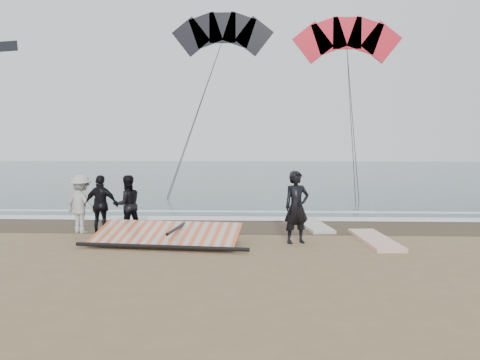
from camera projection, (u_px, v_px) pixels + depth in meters
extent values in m
plane|color=#8C704C|center=(257.00, 262.00, 10.42)|extent=(120.00, 120.00, 0.00)
cube|color=#233838|center=(258.00, 172.00, 43.30)|extent=(120.00, 54.00, 0.02)
cube|color=#4C3D2B|center=(257.00, 226.00, 14.91)|extent=(120.00, 2.80, 0.01)
cube|color=white|center=(258.00, 219.00, 16.30)|extent=(120.00, 0.90, 0.01)
cube|color=white|center=(258.00, 212.00, 17.99)|extent=(120.00, 0.45, 0.01)
imported|color=black|center=(297.00, 207.00, 12.33)|extent=(0.82, 0.69, 1.92)
cube|color=white|center=(375.00, 240.00, 12.57)|extent=(0.95, 2.75, 0.11)
cube|color=beige|center=(313.00, 225.00, 14.83)|extent=(1.06, 2.66, 0.11)
imported|color=black|center=(127.00, 205.00, 13.60)|extent=(1.06, 1.00, 1.72)
imported|color=black|center=(101.00, 205.00, 13.43)|extent=(1.06, 0.55, 1.74)
imported|color=#B9B9B4|center=(81.00, 204.00, 13.76)|extent=(1.28, 1.08, 1.72)
cube|color=black|center=(164.00, 238.00, 12.84)|extent=(2.65, 0.90, 0.10)
cube|color=#F25C28|center=(167.00, 233.00, 12.22)|extent=(3.94, 1.87, 0.40)
cylinder|color=black|center=(161.00, 247.00, 11.46)|extent=(4.39, 0.58, 0.10)
cylinder|color=black|center=(178.00, 227.00, 12.20)|extent=(0.29, 1.90, 0.08)
cylinder|color=#262626|center=(350.00, 110.00, 25.26)|extent=(0.04, 0.04, 13.43)
cylinder|color=#262626|center=(352.00, 110.00, 25.28)|extent=(0.04, 0.04, 13.38)
cylinder|color=#262626|center=(199.00, 106.00, 26.88)|extent=(0.04, 0.04, 13.73)
cylinder|color=#262626|center=(200.00, 105.00, 26.54)|extent=(0.04, 0.04, 14.19)
cube|color=black|center=(1.00, 47.00, 42.34)|extent=(3.05, 0.12, 1.08)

